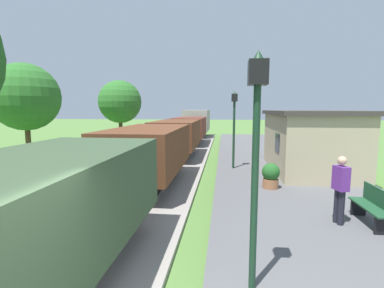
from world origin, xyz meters
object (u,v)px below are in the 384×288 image
Objects in this scene: bench_down_platform at (285,149)px; lamp_post_far at (234,115)px; potted_planter at (271,175)px; person_waiting at (340,187)px; station_hut at (309,141)px; bench_near_hut at (374,206)px; tree_trackside_far at (25,97)px; tree_field_left at (120,102)px; lamp_post_near at (256,129)px; freight_train at (179,134)px.

lamp_post_far is at bearing -131.04° from bench_down_platform.
potted_planter is (-2.00, -7.02, 0.00)m from bench_down_platform.
lamp_post_far is at bearing -84.45° from person_waiting.
station_hut is 3.87× the size of bench_near_hut.
bench_down_platform is 7.30m from potted_planter.
station_hut is 14.90m from tree_trackside_far.
tree_trackside_far reaches higher than bench_down_platform.
tree_field_left is (3.18, 5.73, -0.12)m from tree_trackside_far.
tree_field_left is at bearing 117.23° from lamp_post_near.
freight_train is at bearing 174.22° from bench_down_platform.
freight_train is 8.81× the size of lamp_post_far.
lamp_post_near is 0.66× the size of tree_trackside_far.
potted_planter is 0.25× the size of lamp_post_far.
station_hut is at bearing -30.32° from tree_field_left.
lamp_post_far is at bearing 117.07° from bench_near_hut.
lamp_post_far is (0.00, 9.19, 0.00)m from lamp_post_near.
lamp_post_far reaches higher than freight_train.
tree_field_left reaches higher than station_hut.
potted_planter is 4.10m from lamp_post_far.
freight_train is at bearing 120.96° from potted_planter.
freight_train is 8.17m from station_hut.
tree_trackside_far is at bearing -168.92° from bench_down_platform.
freight_train is 35.59× the size of potted_planter.
lamp_post_far is at bearing 110.36° from potted_planter.
tree_trackside_far is at bearing -42.93° from person_waiting.
bench_down_platform is at bearing 11.08° from tree_trackside_far.
station_hut is 3.39× the size of person_waiting.
station_hut is at bearing 88.27° from bench_near_hut.
tree_trackside_far reaches higher than tree_field_left.
freight_train is 14.04m from lamp_post_near.
person_waiting is at bearing -50.91° from tree_field_left.
tree_trackside_far is at bearing 176.07° from station_hut.
freight_train is 8.81× the size of lamp_post_near.
tree_trackside_far is (-12.54, 4.18, 3.02)m from potted_planter.
tree_field_left is at bearing 149.68° from station_hut.
potted_planter reaches higher than bench_down_platform.
tree_field_left is (-9.35, 9.91, 2.89)m from potted_planter.
station_hut is 13.51m from tree_field_left.
person_waiting is at bearing -99.26° from station_hut.
bench_near_hut is 3.61m from potted_planter.
person_waiting reaches higher than bench_near_hut.
potted_planter is 13.55m from tree_trackside_far.
tree_trackside_far is at bearing 153.72° from bench_near_hut.
lamp_post_far is (-2.40, 6.36, 1.62)m from person_waiting.
station_hut is at bearing -3.93° from tree_trackside_far.
lamp_post_near is (-3.23, -12.90, 2.08)m from bench_down_platform.
person_waiting is 1.87× the size of potted_planter.
bench_near_hut is at bearing -56.35° from potted_planter.
bench_near_hut is 4.79m from lamp_post_near.
person_waiting is 3.29m from potted_planter.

